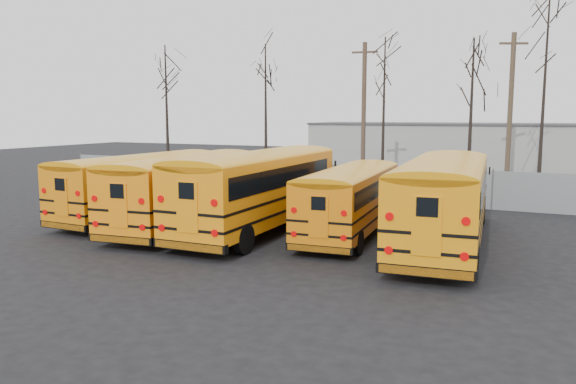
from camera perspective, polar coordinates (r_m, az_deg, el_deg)
The scene contains 15 objects.
ground at distance 21.55m, azimuth -4.99°, elevation -5.13°, with size 120.00×120.00×0.00m, color black.
fence at distance 32.18m, azimuth 5.71°, elevation 0.98°, with size 40.00×0.04×2.00m, color gray.
distant_building at distance 50.97m, azimuth 15.36°, elevation 4.39°, with size 22.00×8.00×4.00m, color #A8A8A3.
bus_a at distance 27.22m, azimuth -14.42°, elevation 1.18°, with size 2.85×10.98×3.05m.
bus_b at distance 24.67m, azimuth -10.06°, elevation 0.80°, with size 3.73×11.50×3.17m.
bus_c at distance 23.31m, azimuth -2.70°, elevation 0.86°, with size 2.95×12.23×3.41m.
bus_d at distance 22.71m, azimuth 6.51°, elevation -0.26°, with size 3.05×10.17×2.81m.
bus_e at distance 21.12m, azimuth 15.56°, elevation -0.24°, with size 3.71×12.15×3.35m.
utility_pole_left at distance 37.87m, azimuth 7.69°, elevation 7.88°, with size 1.69×0.35×9.52m.
utility_pole_right at distance 37.68m, azimuth 21.63°, elevation 7.62°, with size 1.64×0.85×9.80m.
tree_0 at distance 42.18m, azimuth -12.21°, elevation 7.77°, with size 0.26×0.26×9.80m, color black.
tree_1 at distance 38.19m, azimuth -2.28°, elevation 7.72°, with size 0.26×0.26×9.49m, color black.
tree_2 at distance 33.52m, azimuth 9.68°, elevation 7.41°, with size 0.26×0.26×9.27m, color black.
tree_3 at distance 33.10m, azimuth 18.06°, elevation 6.90°, with size 0.26×0.26×9.00m, color black.
tree_4 at distance 35.71m, azimuth 24.55°, elevation 8.90°, with size 0.26×0.26×11.83m, color black.
Camera 1 is at (10.53, -18.17, 4.83)m, focal length 35.00 mm.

